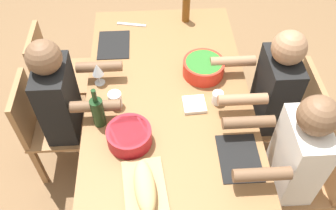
{
  "coord_description": "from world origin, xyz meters",
  "views": [
    {
      "loc": [
        -1.6,
        0.09,
        2.49
      ],
      "look_at": [
        0.0,
        0.0,
        0.63
      ],
      "focal_mm": 38.95,
      "sensor_mm": 36.0,
      "label": 1
    }
  ],
  "objects_px": {
    "serving_bowl_fruit": "(129,135)",
    "beer_bottle": "(186,9)",
    "diner_near_left": "(289,160)",
    "cutting_board": "(145,192)",
    "chair_far_center": "(46,124)",
    "cup_far_center": "(115,100)",
    "dining_table": "(168,101)",
    "chair_near_left": "(310,177)",
    "bread_loaf": "(145,187)",
    "napkin_stack": "(194,104)",
    "chair_near_center": "(287,113)",
    "cup_near_center": "(218,98)",
    "wine_glass": "(97,70)",
    "diner_near_center": "(268,94)",
    "chair_far_right": "(56,73)",
    "wine_bottle": "(98,111)",
    "diner_far_center": "(66,103)"
  },
  "relations": [
    {
      "from": "serving_bowl_fruit",
      "to": "beer_bottle",
      "type": "xyz_separation_m",
      "value": [
        1.15,
        -0.43,
        0.05
      ]
    },
    {
      "from": "diner_near_left",
      "to": "cutting_board",
      "type": "distance_m",
      "value": 0.85
    },
    {
      "from": "chair_far_center",
      "to": "cup_far_center",
      "type": "distance_m",
      "value": 0.61
    },
    {
      "from": "dining_table",
      "to": "chair_near_left",
      "type": "relative_size",
      "value": 2.2
    },
    {
      "from": "chair_far_center",
      "to": "bread_loaf",
      "type": "distance_m",
      "value": 1.04
    },
    {
      "from": "chair_far_center",
      "to": "napkin_stack",
      "type": "height_order",
      "value": "chair_far_center"
    },
    {
      "from": "chair_near_center",
      "to": "cup_near_center",
      "type": "distance_m",
      "value": 0.63
    },
    {
      "from": "dining_table",
      "to": "chair_far_center",
      "type": "bearing_deg",
      "value": 90.0
    },
    {
      "from": "chair_near_center",
      "to": "diner_near_left",
      "type": "height_order",
      "value": "diner_near_left"
    },
    {
      "from": "dining_table",
      "to": "wine_glass",
      "type": "height_order",
      "value": "wine_glass"
    },
    {
      "from": "cutting_board",
      "to": "cup_near_center",
      "type": "xyz_separation_m",
      "value": [
        0.61,
        -0.47,
        0.03
      ]
    },
    {
      "from": "diner_near_left",
      "to": "bread_loaf",
      "type": "relative_size",
      "value": 3.75
    },
    {
      "from": "chair_far_center",
      "to": "cup_near_center",
      "type": "height_order",
      "value": "chair_far_center"
    },
    {
      "from": "diner_near_center",
      "to": "diner_near_left",
      "type": "distance_m",
      "value": 0.51
    },
    {
      "from": "chair_far_center",
      "to": "wine_glass",
      "type": "bearing_deg",
      "value": -72.48
    },
    {
      "from": "diner_near_center",
      "to": "chair_far_right",
      "type": "height_order",
      "value": "diner_near_center"
    },
    {
      "from": "chair_near_center",
      "to": "diner_near_center",
      "type": "xyz_separation_m",
      "value": [
        0.0,
        0.18,
        0.21
      ]
    },
    {
      "from": "diner_near_center",
      "to": "diner_near_left",
      "type": "height_order",
      "value": "same"
    },
    {
      "from": "bread_loaf",
      "to": "wine_glass",
      "type": "relative_size",
      "value": 1.93
    },
    {
      "from": "chair_near_center",
      "to": "beer_bottle",
      "type": "height_order",
      "value": "beer_bottle"
    },
    {
      "from": "diner_near_left",
      "to": "cup_far_center",
      "type": "bearing_deg",
      "value": 66.52
    },
    {
      "from": "diner_near_left",
      "to": "serving_bowl_fruit",
      "type": "xyz_separation_m",
      "value": [
        0.15,
        0.91,
        0.1
      ]
    },
    {
      "from": "cutting_board",
      "to": "cup_far_center",
      "type": "bearing_deg",
      "value": 15.75
    },
    {
      "from": "serving_bowl_fruit",
      "to": "bread_loaf",
      "type": "xyz_separation_m",
      "value": [
        -0.34,
        -0.08,
        0.0
      ]
    },
    {
      "from": "wine_glass",
      "to": "cup_far_center",
      "type": "distance_m",
      "value": 0.24
    },
    {
      "from": "chair_near_left",
      "to": "beer_bottle",
      "type": "bearing_deg",
      "value": 27.24
    },
    {
      "from": "wine_bottle",
      "to": "dining_table",
      "type": "bearing_deg",
      "value": -63.13
    },
    {
      "from": "diner_near_left",
      "to": "serving_bowl_fruit",
      "type": "height_order",
      "value": "diner_near_left"
    },
    {
      "from": "wine_glass",
      "to": "chair_far_right",
      "type": "bearing_deg",
      "value": 46.28
    },
    {
      "from": "diner_far_center",
      "to": "serving_bowl_fruit",
      "type": "height_order",
      "value": "diner_far_center"
    },
    {
      "from": "diner_near_center",
      "to": "chair_far_right",
      "type": "relative_size",
      "value": 1.41
    },
    {
      "from": "diner_near_center",
      "to": "diner_near_left",
      "type": "xyz_separation_m",
      "value": [
        -0.51,
        0.0,
        0.0
      ]
    },
    {
      "from": "chair_far_center",
      "to": "beer_bottle",
      "type": "xyz_separation_m",
      "value": [
        0.78,
        -1.04,
        0.37
      ]
    },
    {
      "from": "dining_table",
      "to": "diner_far_center",
      "type": "xyz_separation_m",
      "value": [
        -0.0,
        0.67,
        0.03
      ]
    },
    {
      "from": "cutting_board",
      "to": "wine_glass",
      "type": "distance_m",
      "value": 0.88
    },
    {
      "from": "diner_far_center",
      "to": "bread_loaf",
      "type": "distance_m",
      "value": 0.87
    },
    {
      "from": "dining_table",
      "to": "wine_glass",
      "type": "xyz_separation_m",
      "value": [
        0.13,
        0.45,
        0.19
      ]
    },
    {
      "from": "chair_near_center",
      "to": "wine_glass",
      "type": "bearing_deg",
      "value": 84.4
    },
    {
      "from": "serving_bowl_fruit",
      "to": "beer_bottle",
      "type": "bearing_deg",
      "value": -20.55
    },
    {
      "from": "diner_near_center",
      "to": "wine_bottle",
      "type": "bearing_deg",
      "value": 101.12
    },
    {
      "from": "bread_loaf",
      "to": "beer_bottle",
      "type": "relative_size",
      "value": 1.45
    },
    {
      "from": "chair_near_center",
      "to": "diner_far_center",
      "type": "bearing_deg",
      "value": 90.0
    },
    {
      "from": "chair_near_center",
      "to": "diner_far_center",
      "type": "distance_m",
      "value": 1.54
    },
    {
      "from": "diner_near_left",
      "to": "wine_glass",
      "type": "xyz_separation_m",
      "value": [
        0.64,
        1.12,
        0.16
      ]
    },
    {
      "from": "cutting_board",
      "to": "wine_bottle",
      "type": "distance_m",
      "value": 0.56
    },
    {
      "from": "cup_near_center",
      "to": "chair_far_center",
      "type": "bearing_deg",
      "value": 85.62
    },
    {
      "from": "chair_near_center",
      "to": "wine_bottle",
      "type": "relative_size",
      "value": 2.93
    },
    {
      "from": "chair_far_center",
      "to": "chair_near_left",
      "type": "relative_size",
      "value": 1.0
    },
    {
      "from": "diner_near_left",
      "to": "cup_far_center",
      "type": "xyz_separation_m",
      "value": [
        0.44,
        1.0,
        0.09
      ]
    },
    {
      "from": "cup_near_center",
      "to": "diner_far_center",
      "type": "bearing_deg",
      "value": 84.8
    }
  ]
}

